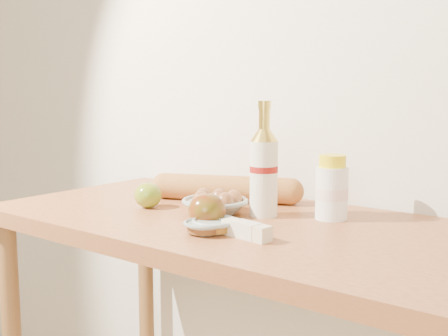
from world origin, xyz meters
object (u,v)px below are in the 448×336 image
Objects in this scene: bourbon_bottle at (264,170)px; egg_bowl at (216,204)px; table at (232,268)px; baguette at (226,188)px; cream_bottle at (332,189)px.

bourbon_bottle is 0.15m from egg_bowl.
egg_bowl is (-0.05, 0.01, 0.15)m from table.
table is 4.41× the size of bourbon_bottle.
baguette reaches higher than table.
baguette is (-0.18, 0.09, -0.08)m from bourbon_bottle.
cream_bottle is at bearing 25.59° from egg_bowl.
egg_bowl is 0.15m from baguette.
bourbon_bottle is 0.66× the size of baguette.
baguette is at bearing 135.30° from bourbon_bottle.
table is 8.03× the size of cream_bottle.
cream_bottle is 0.36× the size of baguette.
bourbon_bottle is at bearing 24.92° from egg_bowl.
bourbon_bottle reaches higher than egg_bowl.
cream_bottle is (0.14, 0.07, -0.04)m from bourbon_bottle.
cream_bottle is 0.73× the size of egg_bowl.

